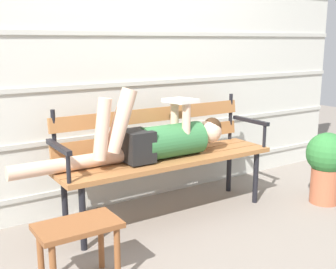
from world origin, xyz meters
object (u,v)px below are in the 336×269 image
(potted_plant, at_px, (327,163))
(reclining_person, at_px, (157,139))
(park_bench, at_px, (163,150))
(footstool, at_px, (78,236))

(potted_plant, bearing_deg, reclining_person, 160.19)
(park_bench, relative_size, footstool, 3.86)
(footstool, bearing_deg, potted_plant, 1.61)
(park_bench, xyz_separation_m, footstool, (-0.96, -0.63, -0.22))
(footstool, height_order, potted_plant, potted_plant)
(park_bench, bearing_deg, potted_plant, -23.84)
(park_bench, height_order, footstool, park_bench)
(reclining_person, bearing_deg, potted_plant, -19.81)
(reclining_person, height_order, footstool, reclining_person)
(reclining_person, bearing_deg, park_bench, 33.73)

